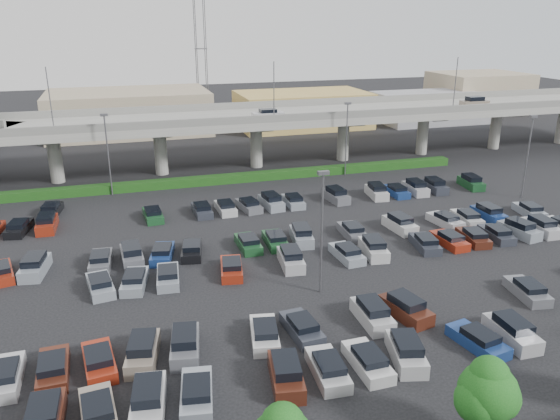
% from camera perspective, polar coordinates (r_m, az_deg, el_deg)
% --- Properties ---
extents(ground, '(280.00, 280.00, 0.00)m').
position_cam_1_polar(ground, '(52.20, 1.07, -4.60)').
color(ground, black).
extents(overpass, '(150.00, 13.00, 15.80)m').
position_cam_1_polar(overpass, '(79.92, -6.18, 9.07)').
color(overpass, gray).
rests_on(overpass, ground).
extents(hedge, '(66.00, 1.60, 1.10)m').
position_cam_1_polar(hedge, '(74.77, -4.84, 3.33)').
color(hedge, '#123E12').
rests_on(hedge, ground).
extents(tree_row, '(65.07, 3.66, 5.94)m').
position_cam_1_polar(tree_row, '(30.15, 19.03, -17.95)').
color(tree_row, '#332316').
rests_on(tree_row, ground).
extents(parked_cars, '(62.94, 41.67, 1.67)m').
position_cam_1_polar(parked_cars, '(48.82, 1.99, -5.58)').
color(parked_cars, '#491F13').
rests_on(parked_cars, ground).
extents(light_poles, '(66.90, 48.38, 10.30)m').
position_cam_1_polar(light_poles, '(50.77, -4.02, 2.18)').
color(light_poles, '#535358').
rests_on(light_poles, ground).
extents(distant_buildings, '(138.00, 24.00, 9.00)m').
position_cam_1_polar(distant_buildings, '(111.88, -2.68, 10.47)').
color(distant_buildings, gray).
rests_on(distant_buildings, ground).
extents(comm_tower, '(2.40, 2.40, 30.00)m').
position_cam_1_polar(comm_tower, '(120.89, -8.29, 16.64)').
color(comm_tower, '#535358').
rests_on(comm_tower, ground).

